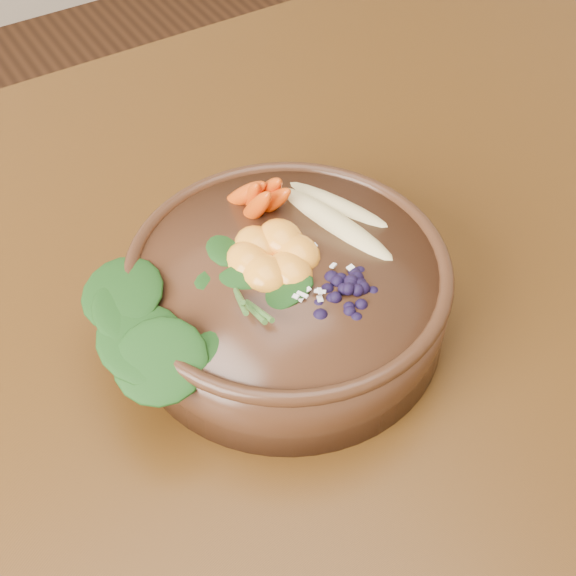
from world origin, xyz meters
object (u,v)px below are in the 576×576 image
Objects in this scene: kale_heap at (201,250)px; stoneware_bowl at (288,296)px; dining_table at (204,414)px; mandarin_cluster at (273,244)px; blueberry_pile at (348,278)px; banana_halves at (337,202)px; carrot_cluster at (252,168)px.

stoneware_bowl is at bearing -30.49° from kale_heap.
dining_table is 0.19m from mandarin_cluster.
blueberry_pile is at bearing -64.50° from stoneware_bowl.
carrot_cluster is at bearing 113.06° from banana_halves.
blueberry_pile is (-0.04, -0.08, 0.01)m from banana_halves.
blueberry_pile is (0.01, -0.13, -0.02)m from carrot_cluster.
mandarin_cluster is (0.07, -0.00, 0.18)m from dining_table.
carrot_cluster is 0.47× the size of banana_halves.
blueberry_pile reaches higher than stoneware_bowl.
banana_halves is (0.07, 0.03, 0.05)m from stoneware_bowl.
blueberry_pile is (0.03, -0.06, 0.00)m from mandarin_cluster.
dining_table is at bearing -168.42° from carrot_cluster.
blueberry_pile is at bearing -141.51° from banana_halves.
dining_table is 0.18m from kale_heap.
banana_halves is at bearing 25.38° from stoneware_bowl.
carrot_cluster is (0.02, 0.08, 0.07)m from stoneware_bowl.
kale_heap is 2.07× the size of mandarin_cluster.
dining_table is 6.30× the size of stoneware_bowl.
banana_halves is at bearing -66.94° from carrot_cluster.
carrot_cluster is at bearing 72.83° from mandarin_cluster.
kale_heap reaches higher than blueberry_pile.
blueberry_pile reaches higher than mandarin_cluster.
kale_heap is 0.12m from banana_halves.
carrot_cluster reaches higher than stoneware_bowl.
carrot_cluster is at bearing 34.22° from dining_table.
kale_heap is at bearing 160.85° from mandarin_cluster.
kale_heap reaches higher than stoneware_bowl.
dining_table is 0.23m from banana_halves.
banana_halves is 1.86× the size of mandarin_cluster.
kale_heap is 0.09m from carrot_cluster.
blueberry_pile is (0.02, -0.05, 0.05)m from stoneware_bowl.
dining_table is 19.86× the size of mandarin_cluster.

